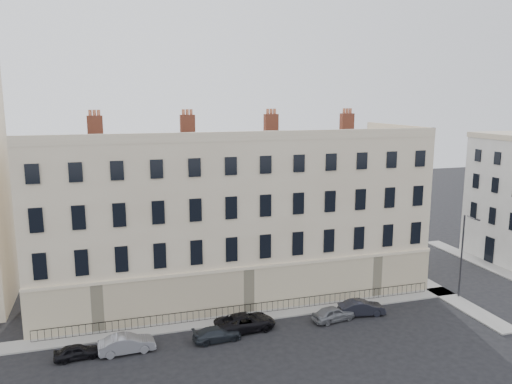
% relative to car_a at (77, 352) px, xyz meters
% --- Properties ---
extents(ground, '(160.00, 160.00, 0.00)m').
position_rel_car_a_xyz_m(ground, '(20.01, -1.99, -0.54)').
color(ground, black).
rests_on(ground, ground).
extents(terrace, '(36.22, 12.22, 17.00)m').
position_rel_car_a_xyz_m(terrace, '(14.04, 9.98, 6.96)').
color(terrace, beige).
rests_on(terrace, ground).
extents(pavement_terrace, '(48.00, 2.00, 0.12)m').
position_rel_car_a_xyz_m(pavement_terrace, '(10.01, 3.01, -0.48)').
color(pavement_terrace, gray).
rests_on(pavement_terrace, ground).
extents(pavement_east_return, '(2.00, 24.00, 0.12)m').
position_rel_car_a_xyz_m(pavement_east_return, '(33.01, 6.01, -0.48)').
color(pavement_east_return, gray).
rests_on(pavement_east_return, ground).
extents(pavement_adjacent, '(2.00, 20.00, 0.12)m').
position_rel_car_a_xyz_m(pavement_adjacent, '(43.01, 8.01, -0.48)').
color(pavement_adjacent, gray).
rests_on(pavement_adjacent, ground).
extents(railings, '(35.00, 0.04, 0.96)m').
position_rel_car_a_xyz_m(railings, '(14.01, 3.41, 0.01)').
color(railings, black).
rests_on(railings, ground).
extents(car_a, '(3.26, 1.54, 1.08)m').
position_rel_car_a_xyz_m(car_a, '(0.00, 0.00, 0.00)').
color(car_a, black).
rests_on(car_a, ground).
extents(car_b, '(4.17, 1.67, 1.35)m').
position_rel_car_a_xyz_m(car_b, '(3.49, -0.09, 0.14)').
color(car_b, gray).
rests_on(car_b, ground).
extents(car_c, '(3.89, 1.82, 1.10)m').
position_rel_car_a_xyz_m(car_c, '(10.25, -0.25, 0.01)').
color(car_c, '#20252B').
rests_on(car_c, ground).
extents(car_d, '(5.13, 2.69, 1.38)m').
position_rel_car_a_xyz_m(car_d, '(12.82, 0.85, 0.15)').
color(car_d, black).
rests_on(car_d, ground).
extents(car_e, '(3.92, 2.10, 1.27)m').
position_rel_car_a_xyz_m(car_e, '(20.38, 0.36, 0.10)').
color(car_e, slate).
rests_on(car_e, ground).
extents(car_f, '(4.13, 1.94, 1.31)m').
position_rel_car_a_xyz_m(car_f, '(23.22, 0.69, 0.12)').
color(car_f, black).
rests_on(car_f, ground).
extents(streetlamp, '(0.54, 1.70, 7.97)m').
position_rel_car_a_xyz_m(streetlamp, '(33.91, 1.40, 3.88)').
color(streetlamp, '#2D2D32').
rests_on(streetlamp, ground).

